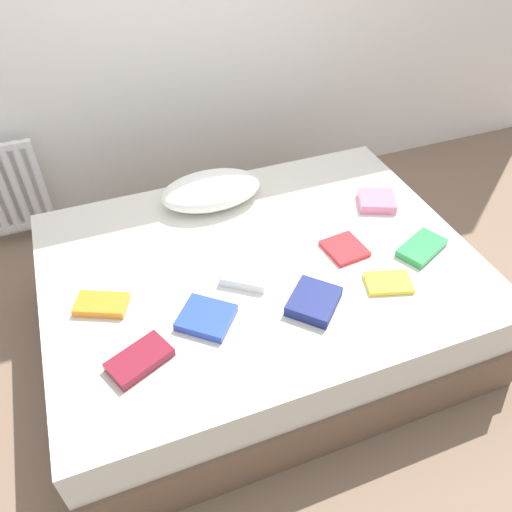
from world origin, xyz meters
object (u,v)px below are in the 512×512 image
(pillow, at_px, (211,190))
(textbook_orange, at_px, (102,304))
(textbook_yellow, at_px, (388,283))
(textbook_green, at_px, (422,248))
(textbook_blue, at_px, (206,318))
(textbook_maroon, at_px, (140,360))
(textbook_white, at_px, (247,272))
(textbook_navy, at_px, (314,301))
(textbook_pink, at_px, (377,201))
(radiator, at_px, (10,190))
(textbook_red, at_px, (345,249))
(bed, at_px, (260,297))

(pillow, distance_m, textbook_orange, 0.85)
(pillow, height_order, textbook_yellow, pillow)
(textbook_green, xyz_separation_m, textbook_yellow, (-0.27, -0.14, -0.01))
(textbook_blue, bearing_deg, textbook_maroon, -119.65)
(textbook_green, bearing_deg, pillow, 113.44)
(textbook_white, relative_size, textbook_navy, 0.95)
(textbook_green, height_order, textbook_orange, same)
(textbook_maroon, bearing_deg, textbook_pink, -1.44)
(radiator, xyz_separation_m, textbook_maroon, (0.47, -1.58, 0.13))
(textbook_maroon, bearing_deg, textbook_red, -7.78)
(pillow, height_order, textbook_navy, pillow)
(textbook_green, bearing_deg, textbook_navy, 167.15)
(textbook_blue, bearing_deg, textbook_yellow, 33.79)
(textbook_blue, bearing_deg, textbook_white, 77.46)
(pillow, xyz_separation_m, textbook_pink, (0.80, -0.33, -0.05))
(textbook_green, distance_m, textbook_navy, 0.64)
(radiator, height_order, textbook_navy, radiator)
(pillow, distance_m, textbook_maroon, 1.05)
(textbook_green, relative_size, textbook_white, 1.20)
(radiator, distance_m, textbook_pink, 2.10)
(pillow, xyz_separation_m, textbook_navy, (0.18, -0.85, -0.05))
(textbook_white, bearing_deg, textbook_pink, 52.96)
(textbook_navy, bearing_deg, textbook_red, -2.10)
(bed, height_order, pillow, pillow)
(textbook_blue, bearing_deg, textbook_orange, -170.33)
(pillow, height_order, textbook_blue, pillow)
(bed, height_order, textbook_orange, textbook_orange)
(textbook_orange, xyz_separation_m, textbook_navy, (0.83, -0.31, 0.01))
(bed, bearing_deg, pillow, 98.44)
(textbook_green, distance_m, textbook_pink, 0.39)
(radiator, height_order, pillow, radiator)
(bed, bearing_deg, textbook_red, -11.81)
(textbook_blue, distance_m, textbook_white, 0.31)
(textbook_maroon, bearing_deg, textbook_white, 5.24)
(textbook_blue, distance_m, textbook_orange, 0.45)
(bed, relative_size, radiator, 3.46)
(textbook_red, height_order, textbook_yellow, same)
(textbook_blue, height_order, textbook_white, textbook_white)
(pillow, bearing_deg, textbook_red, -51.33)
(textbook_pink, bearing_deg, bed, -142.93)
(radiator, relative_size, textbook_navy, 2.73)
(textbook_green, distance_m, textbook_maroon, 1.38)
(pillow, distance_m, textbook_pink, 0.87)
(textbook_orange, height_order, textbook_pink, textbook_pink)
(textbook_blue, bearing_deg, bed, 78.19)
(textbook_blue, relative_size, textbook_yellow, 1.06)
(bed, bearing_deg, textbook_pink, 13.91)
(radiator, relative_size, textbook_pink, 3.14)
(radiator, distance_m, textbook_maroon, 1.65)
(bed, relative_size, textbook_navy, 9.42)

